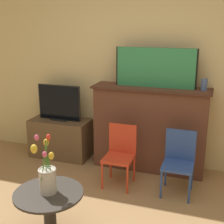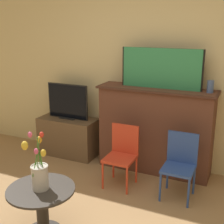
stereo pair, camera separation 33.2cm
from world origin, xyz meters
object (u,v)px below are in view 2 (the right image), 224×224
(tv_monitor, at_px, (68,102))
(vase_tulips, at_px, (39,172))
(chair_red, at_px, (122,152))
(chair_blue, at_px, (180,162))
(painting, at_px, (161,68))

(tv_monitor, distance_m, vase_tulips, 1.82)
(chair_red, distance_m, chair_blue, 0.68)
(tv_monitor, relative_size, chair_red, 0.88)
(chair_red, bearing_deg, painting, 62.09)
(tv_monitor, xyz_separation_m, vase_tulips, (0.75, -1.65, -0.17))
(painting, relative_size, tv_monitor, 1.60)
(tv_monitor, distance_m, chair_red, 1.22)
(painting, bearing_deg, tv_monitor, -178.36)
(tv_monitor, height_order, chair_blue, tv_monitor)
(chair_red, relative_size, chair_blue, 1.00)
(chair_red, xyz_separation_m, vase_tulips, (-0.30, -1.16, 0.21))
(painting, distance_m, tv_monitor, 1.43)
(vase_tulips, bearing_deg, tv_monitor, 114.45)
(painting, relative_size, vase_tulips, 1.96)
(tv_monitor, relative_size, vase_tulips, 1.23)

